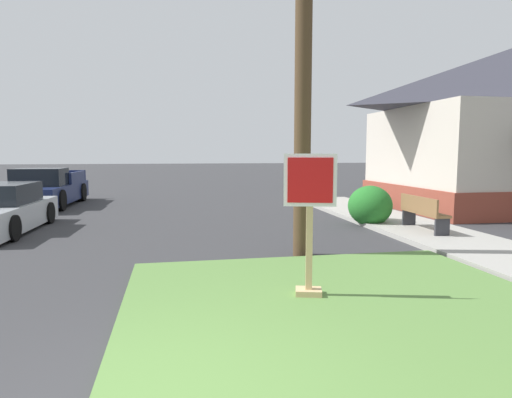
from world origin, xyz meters
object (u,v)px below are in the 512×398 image
at_px(street_bench, 422,211).
at_px(stop_sign, 309,229).
at_px(manhole_cover, 172,299).
at_px(pickup_truck_navy, 46,190).

bearing_deg(street_bench, stop_sign, -135.79).
bearing_deg(manhole_cover, street_bench, 31.62).
height_order(stop_sign, manhole_cover, stop_sign).
bearing_deg(street_bench, manhole_cover, -148.38).
distance_m(stop_sign, manhole_cover, 2.16).
height_order(stop_sign, street_bench, stop_sign).
xyz_separation_m(stop_sign, pickup_truck_navy, (-6.62, 12.16, -0.40)).
height_order(pickup_truck_navy, street_bench, pickup_truck_navy).
bearing_deg(stop_sign, manhole_cover, 168.70).
xyz_separation_m(pickup_truck_navy, street_bench, (10.90, -7.99, -0.02)).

